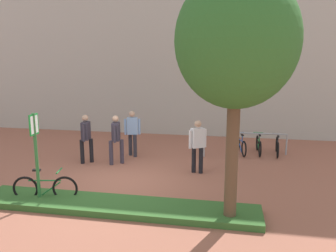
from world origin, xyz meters
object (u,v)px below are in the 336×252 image
Objects in this scene: tree_sidewalk at (236,42)px; person_shirt_blue at (198,143)px; bike_at_sign at (45,188)px; person_suited_dark at (86,136)px; parking_sign_post at (35,145)px; person_suited_navy at (116,137)px; bollard_steel at (203,145)px; bike_rack_cluster at (259,145)px; person_casual_tan at (132,131)px.

tree_sidewalk is 3.13× the size of person_shirt_blue.
bike_at_sign is 0.97× the size of person_suited_dark.
tree_sidewalk is at bearing -1.63° from parking_sign_post.
bike_at_sign is 0.97× the size of person_suited_navy.
person_suited_dark and person_suited_navy have the same top height.
tree_sidewalk reaches higher than person_shirt_blue.
person_shirt_blue is at bearing 108.32° from tree_sidewalk.
bollard_steel is (3.77, 4.90, -1.07)m from parking_sign_post.
tree_sidewalk is 6.06m from person_suited_navy.
bollard_steel is (-1.02, 5.03, -3.51)m from tree_sidewalk.
bike_at_sign is at bearing -103.66° from person_suited_navy.
person_suited_dark is (-0.28, 3.22, 0.63)m from bike_at_sign.
bollard_steel reaches higher than bike_rack_cluster.
bike_at_sign is at bearing 58.34° from parking_sign_post.
bollard_steel is at bearing 52.27° from bike_at_sign.
person_casual_tan is (-4.70, -1.16, 0.63)m from bike_rack_cluster.
parking_sign_post is 1.19m from bike_at_sign.
bollard_steel is at bearing 21.21° from person_suited_dark.
person_suited_navy reaches higher than bollard_steel.
parking_sign_post is at bearing -136.15° from bike_rack_cluster.
tree_sidewalk is 3.13× the size of person_suited_dark.
person_casual_tan is 1.08m from person_suited_navy.
parking_sign_post is at bearing -127.57° from bollard_steel.
bike_at_sign is (-4.70, 0.28, -3.61)m from tree_sidewalk.
person_shirt_blue is at bearing -5.02° from person_suited_dark.
tree_sidewalk is 2.32× the size of parking_sign_post.
bollard_steel is at bearing 9.27° from person_casual_tan.
tree_sidewalk is at bearing -100.59° from bike_rack_cluster.
parking_sign_post is at bearing -86.79° from person_suited_dark.
bollard_steel is (3.68, 4.75, 0.10)m from bike_at_sign.
parking_sign_post is at bearing -104.57° from person_casual_tan.
parking_sign_post reaches higher than bollard_steel.
parking_sign_post is 6.27m from bollard_steel.
person_suited_navy is (0.80, 3.28, 0.63)m from bike_at_sign.
parking_sign_post reaches higher than bike_at_sign.
bollard_steel reaches higher than bike_at_sign.
parking_sign_post is 1.10× the size of bike_rack_cluster.
parking_sign_post is 3.41m from person_suited_dark.
person_casual_tan is 1.00× the size of person_suited_navy.
person_suited_dark is at bearing 144.88° from tree_sidewalk.
bike_at_sign is 4.50m from person_casual_tan.
bike_rack_cluster is (1.08, 5.77, -3.61)m from tree_sidewalk.
person_suited_navy is (-2.88, -1.47, 0.53)m from bollard_steel.
person_shirt_blue is (2.58, -1.46, 0.00)m from person_casual_tan.
bike_rack_cluster is 4.89m from person_casual_tan.
tree_sidewalk is 4.46m from person_shirt_blue.
bike_rack_cluster is at bearing 20.56° from person_suited_dark.
bollard_steel is 0.52× the size of person_casual_tan.
person_suited_dark is (-4.98, 3.50, -2.97)m from tree_sidewalk.
person_shirt_blue is (3.93, -0.35, 0.00)m from person_suited_dark.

